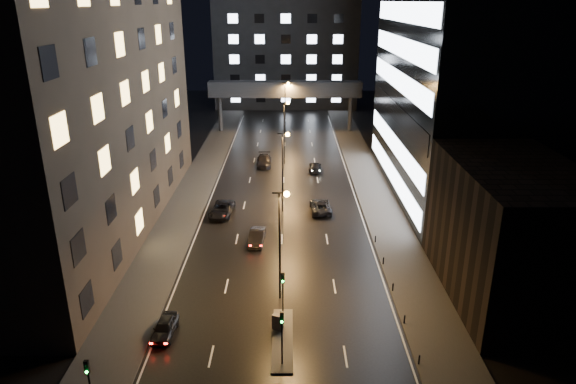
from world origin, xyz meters
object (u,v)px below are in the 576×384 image
at_px(car_away_d, 264,161).
at_px(car_toward_b, 315,167).
at_px(car_away_b, 257,237).
at_px(car_away_c, 222,209).
at_px(utility_cabinet, 278,322).
at_px(car_away_a, 165,327).
at_px(car_toward_a, 321,206).

bearing_deg(car_away_d, car_toward_b, -19.79).
xyz_separation_m(car_away_b, car_away_c, (-4.77, 7.78, 0.02)).
relative_size(car_away_d, utility_cabinet, 4.25).
height_order(car_away_a, car_away_b, car_away_b).
distance_m(car_away_c, car_toward_b, 21.37).
xyz_separation_m(car_away_d, utility_cabinet, (3.12, -43.84, -0.00)).
relative_size(car_away_c, car_away_d, 0.97).
height_order(car_away_c, car_away_d, car_away_d).
bearing_deg(car_toward_b, car_away_b, 77.73).
bearing_deg(car_toward_b, utility_cabinet, 87.50).
relative_size(car_away_a, car_away_b, 0.88).
relative_size(car_toward_b, utility_cabinet, 3.48).
bearing_deg(car_away_c, car_away_b, -52.69).
xyz_separation_m(car_away_a, car_toward_a, (13.73, 25.31, 0.06)).
relative_size(car_away_b, car_away_c, 0.82).
distance_m(car_away_b, utility_cabinet, 16.06).
bearing_deg(car_away_c, car_toward_a, 11.08).
xyz_separation_m(car_away_b, car_toward_a, (7.44, 8.91, 0.00)).
xyz_separation_m(car_away_d, car_toward_b, (8.03, -2.74, -0.15)).
height_order(car_away_c, car_toward_a, car_away_c).
distance_m(car_away_a, car_away_b, 17.56).
height_order(car_away_b, car_toward_b, car_away_b).
height_order(car_away_d, car_toward_a, car_away_d).
xyz_separation_m(car_away_c, car_toward_b, (12.30, 17.48, -0.09)).
height_order(car_away_a, car_toward_a, car_toward_a).
distance_m(car_away_a, utility_cabinet, 8.92).
xyz_separation_m(car_away_c, utility_cabinet, (7.39, -23.63, 0.06)).
relative_size(car_away_a, utility_cabinet, 2.99).
height_order(car_away_a, car_toward_b, car_away_a).
bearing_deg(utility_cabinet, car_away_b, 123.67).
bearing_deg(utility_cabinet, car_toward_a, 103.26).
xyz_separation_m(car_toward_a, car_toward_b, (0.08, 16.35, -0.07)).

